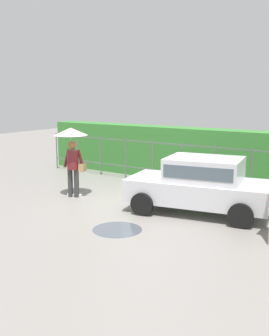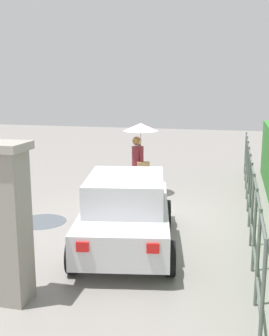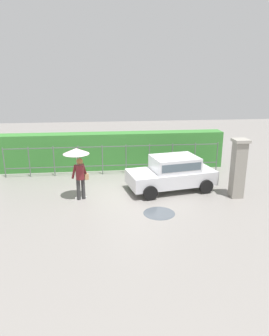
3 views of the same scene
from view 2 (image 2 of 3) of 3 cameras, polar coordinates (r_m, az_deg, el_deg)
ground_plane at (r=10.12m, az=-0.26°, el=-6.99°), size 40.00×40.00×0.00m
car at (r=8.21m, az=-1.17°, el=-5.58°), size 3.95×2.40×1.48m
pedestrian at (r=11.94m, az=0.73°, el=3.74°), size 1.02×1.02×2.10m
gate_pillar at (r=6.35m, az=-16.79°, el=-7.18°), size 0.60×0.60×2.42m
fence_section at (r=10.27m, az=15.61°, el=-2.37°), size 10.62×0.05×1.50m
puddle_near at (r=10.15m, az=-12.64°, el=-7.22°), size 1.16×1.16×0.00m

